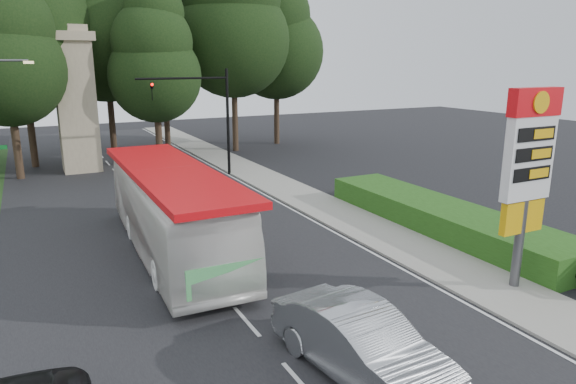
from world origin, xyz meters
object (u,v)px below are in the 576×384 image
traffic_signal_mast (209,108)px  monument (76,99)px  gas_station_pylon (528,162)px  sedan_silver (361,343)px  transit_bus (172,211)px

traffic_signal_mast → monument: bearing=142.0°
traffic_signal_mast → gas_station_pylon: bearing=-80.9°
gas_station_pylon → sedan_silver: 8.67m
traffic_signal_mast → transit_bus: size_ratio=0.57×
gas_station_pylon → traffic_signal_mast: traffic_signal_mast is taller
gas_station_pylon → monument: monument is taller
traffic_signal_mast → sedan_silver: size_ratio=1.33×
monument → transit_bus: (1.61, -19.24, -3.34)m
sedan_silver → traffic_signal_mast: bearing=72.6°
gas_station_pylon → monument: bearing=111.8°
traffic_signal_mast → transit_bus: traffic_signal_mast is taller
traffic_signal_mast → monument: size_ratio=0.72×
transit_bus → sedan_silver: transit_bus is taller
transit_bus → sedan_silver: bearing=-78.0°
transit_bus → monument: bearing=96.6°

